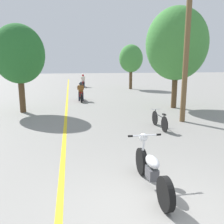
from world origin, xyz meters
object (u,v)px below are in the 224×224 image
Objects in this scene: roadside_tree_right_near at (177,44)px; motorcycle_foreground at (151,169)px; bicycle_parked at (159,120)px; roadside_tree_right_far at (131,59)px; motorcycle_rider_far at (83,82)px; motorcycle_rider_lead at (81,94)px; roadside_tree_left at (19,55)px; utility_pole at (186,51)px.

roadside_tree_right_near reaches higher than motorcycle_foreground.
motorcycle_foreground is 1.25× the size of bicycle_parked.
roadside_tree_right_near is 1.29× the size of roadside_tree_right_far.
motorcycle_rider_far is 18.12m from bicycle_parked.
motorcycle_foreground is at bearing -103.07° from roadside_tree_right_far.
roadside_tree_right_far is 2.10× the size of motorcycle_foreground.
roadside_tree_right_far is at bearing -31.36° from motorcycle_rider_far.
motorcycle_rider_lead is (-5.50, -7.11, -2.58)m from roadside_tree_right_far.
roadside_tree_right_near reaches higher than motorcycle_rider_far.
motorcycle_rider_far is 1.15× the size of bicycle_parked.
roadside_tree_left is (-8.86, -10.60, 0.02)m from roadside_tree_right_far.
roadside_tree_left is 10.36m from motorcycle_foreground.
bicycle_parked is (1.95, 4.56, -0.09)m from motorcycle_foreground.
motorcycle_foreground is at bearing -121.97° from utility_pole.
motorcycle_rider_far is (0.71, 10.03, 0.02)m from motorcycle_rider_lead.
roadside_tree_right_far is 2.29× the size of motorcycle_rider_far.
motorcycle_rider_far is (-4.79, 2.92, -2.56)m from roadside_tree_right_far.
motorcycle_rider_far reaches higher than bicycle_parked.
motorcycle_foreground is at bearing -85.71° from motorcycle_rider_lead.
roadside_tree_right_near is 1.24× the size of roadside_tree_left.
roadside_tree_left is 2.25× the size of motorcycle_rider_lead.
motorcycle_foreground is at bearing -89.41° from motorcycle_rider_far.
bicycle_parked is at bearing -120.86° from roadside_tree_right_near.
roadside_tree_right_far is 6.17m from motorcycle_rider_far.
roadside_tree_left is at bearing -133.93° from motorcycle_rider_lead.
roadside_tree_right_near is 6.05m from bicycle_parked.
motorcycle_rider_lead is at bearing -94.03° from motorcycle_rider_far.
motorcycle_rider_far is (-0.23, 22.55, 0.11)m from motorcycle_foreground.
utility_pole reaches higher than roadside_tree_right_far.
utility_pole is at bearing 58.03° from motorcycle_foreground.
motorcycle_rider_far is at bearing 73.27° from roadside_tree_left.
motorcycle_rider_lead is at bearing 122.11° from utility_pole.
motorcycle_rider_far is at bearing 102.20° from utility_pole.
roadside_tree_right_far is 0.96× the size of roadside_tree_left.
utility_pole is 14.15m from roadside_tree_right_far.
roadside_tree_right_near is at bearing -70.90° from motorcycle_rider_far.
roadside_tree_left is 8.17m from bicycle_parked.
roadside_tree_right_far is 13.81m from roadside_tree_left.
roadside_tree_right_near is 8.83m from roadside_tree_left.
roadside_tree_left is at bearing 115.44° from motorcycle_foreground.
motorcycle_rider_far is at bearing 96.92° from bicycle_parked.
motorcycle_foreground is 1.09× the size of motorcycle_rider_far.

